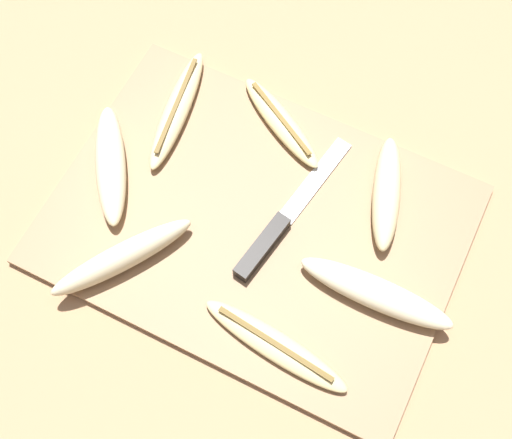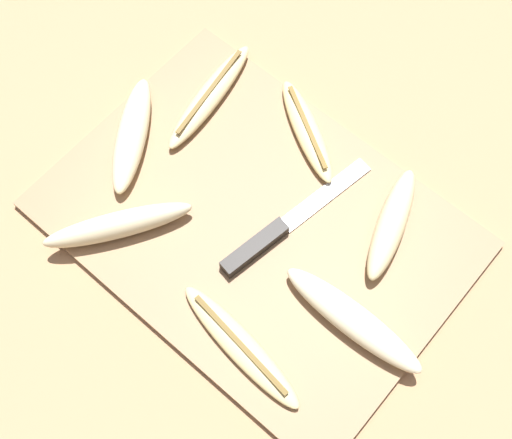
{
  "view_description": "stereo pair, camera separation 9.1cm",
  "coord_description": "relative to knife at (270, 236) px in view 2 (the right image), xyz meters",
  "views": [
    {
      "loc": [
        0.16,
        -0.32,
        0.85
      ],
      "look_at": [
        0.0,
        0.0,
        0.02
      ],
      "focal_mm": 50.0,
      "sensor_mm": 36.0,
      "label": 1
    },
    {
      "loc": [
        0.24,
        -0.27,
        0.85
      ],
      "look_at": [
        0.0,
        0.0,
        0.02
      ],
      "focal_mm": 50.0,
      "sensor_mm": 36.0,
      "label": 2
    }
  ],
  "objects": [
    {
      "name": "knife",
      "position": [
        0.0,
        0.0,
        0.0
      ],
      "size": [
        0.06,
        0.24,
        0.02
      ],
      "rotation": [
        0.0,
        0.0,
        -0.17
      ],
      "color": "black",
      "rests_on": "cutting_board"
    },
    {
      "name": "banana_soft_right",
      "position": [
        0.11,
        0.11,
        0.01
      ],
      "size": [
        0.09,
        0.16,
        0.04
      ],
      "rotation": [
        0.0,
        0.0,
        3.47
      ],
      "color": "beige",
      "rests_on": "cutting_board"
    },
    {
      "name": "banana_bright_far",
      "position": [
        0.15,
        -0.02,
        0.01
      ],
      "size": [
        0.2,
        0.04,
        0.03
      ],
      "rotation": [
        0.0,
        0.0,
        4.73
      ],
      "color": "beige",
      "rests_on": "cutting_board"
    },
    {
      "name": "banana_mellow_near",
      "position": [
        -0.2,
        0.1,
        0.0
      ],
      "size": [
        0.06,
        0.2,
        0.02
      ],
      "rotation": [
        0.0,
        0.0,
        3.3
      ],
      "color": "beige",
      "rests_on": "cutting_board"
    },
    {
      "name": "cutting_board",
      "position": [
        -0.03,
        0.0,
        -0.01
      ],
      "size": [
        0.52,
        0.37,
        0.01
      ],
      "color": "#997551",
      "rests_on": "ground_plane"
    },
    {
      "name": "banana_spotted_left",
      "position": [
        0.06,
        -0.13,
        0.0
      ],
      "size": [
        0.2,
        0.06,
        0.02
      ],
      "rotation": [
        0.0,
        0.0,
        1.46
      ],
      "color": "#DBC684",
      "rests_on": "cutting_board"
    },
    {
      "name": "banana_cream_curved",
      "position": [
        -0.23,
        -0.01,
        0.01
      ],
      "size": [
        0.13,
        0.17,
        0.03
      ],
      "rotation": [
        0.0,
        0.0,
        3.73
      ],
      "color": "beige",
      "rests_on": "cutting_board"
    },
    {
      "name": "banana_golden_short",
      "position": [
        -0.06,
        0.15,
        0.0
      ],
      "size": [
        0.16,
        0.11,
        0.02
      ],
      "rotation": [
        0.0,
        0.0,
        4.19
      ],
      "color": "#EDD689",
      "rests_on": "cutting_board"
    },
    {
      "name": "banana_pale_long",
      "position": [
        -0.15,
        -0.12,
        0.01
      ],
      "size": [
        0.13,
        0.18,
        0.04
      ],
      "rotation": [
        0.0,
        0.0,
        5.7
      ],
      "color": "beige",
      "rests_on": "cutting_board"
    },
    {
      "name": "ground_plane",
      "position": [
        -0.03,
        0.0,
        -0.02
      ],
      "size": [
        4.0,
        4.0,
        0.0
      ],
      "primitive_type": "plane",
      "color": "tan"
    }
  ]
}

